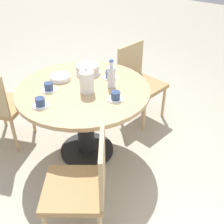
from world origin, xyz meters
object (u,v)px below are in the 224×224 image
object	(u,v)px
cup_b	(116,96)
cup_d	(110,75)
chair_a	(83,185)
cup_a	(49,87)
chair_b	(139,81)
cup_c	(40,103)
water_bottle	(111,76)
cake_main	(88,69)
coffee_pot	(87,81)

from	to	relation	value
cup_b	cup_d	xyz separation A→B (m)	(-0.28, -0.28, 0.00)
chair_a	cup_a	bearing A→B (deg)	-156.79
chair_b	cup_c	size ratio (longest dim) A/B	6.11
cup_c	cup_d	distance (m)	0.73
water_bottle	cake_main	size ratio (longest dim) A/B	1.02
chair_a	coffee_pot	distance (m)	0.87
cup_a	cup_c	world-z (taller)	same
coffee_pot	cake_main	world-z (taller)	coffee_pot
cup_a	cup_c	xyz separation A→B (m)	(0.21, 0.14, 0.00)
cake_main	cup_a	bearing A→B (deg)	-4.97
cake_main	cup_c	distance (m)	0.67
cake_main	cup_c	xyz separation A→B (m)	(0.66, 0.10, -0.01)
chair_a	cup_c	bearing A→B (deg)	-146.98
water_bottle	cup_c	bearing A→B (deg)	-23.62
chair_b	cup_a	bearing A→B (deg)	173.83
cup_a	coffee_pot	bearing A→B (deg)	122.93
coffee_pot	water_bottle	size ratio (longest dim) A/B	0.89
water_bottle	cup_c	xyz separation A→B (m)	(0.58, -0.25, -0.07)
cup_b	cup_c	world-z (taller)	same
chair_a	chair_b	xyz separation A→B (m)	(-1.51, -0.53, 0.00)
water_bottle	cup_b	bearing A→B (deg)	47.03
cup_a	cup_d	bearing A→B (deg)	152.02
chair_b	cup_b	bearing A→B (deg)	-153.49
cup_b	cup_a	bearing A→B (deg)	-67.43
chair_b	cake_main	size ratio (longest dim) A/B	3.40
chair_b	cup_a	xyz separation A→B (m)	(1.07, -0.24, 0.30)
cake_main	cup_a	world-z (taller)	cake_main
chair_a	coffee_pot	bearing A→B (deg)	-178.66
coffee_pot	cup_d	world-z (taller)	coffee_pot
chair_b	cup_c	bearing A→B (deg)	-178.13
cake_main	cup_d	distance (m)	0.23
chair_b	cup_b	xyz separation A→B (m)	(0.84, 0.30, 0.30)
chair_b	cup_a	size ratio (longest dim) A/B	6.11
cake_main	cup_b	xyz separation A→B (m)	(0.23, 0.51, -0.01)
chair_b	cup_d	world-z (taller)	chair_b
cake_main	chair_b	bearing A→B (deg)	161.45
chair_b	cup_c	world-z (taller)	chair_b
coffee_pot	cup_b	xyz separation A→B (m)	(-0.05, 0.27, -0.07)
cake_main	chair_a	bearing A→B (deg)	39.27
cup_b	cup_c	distance (m)	0.60
cake_main	cup_a	size ratio (longest dim) A/B	1.80
chair_b	coffee_pot	distance (m)	0.96
cup_b	cup_d	bearing A→B (deg)	-134.99
cup_a	cup_d	size ratio (longest dim) A/B	1.00
cup_a	cake_main	bearing A→B (deg)	175.03
coffee_pot	cup_d	size ratio (longest dim) A/B	1.63
chair_a	cup_c	size ratio (longest dim) A/B	6.11
chair_b	cup_b	size ratio (longest dim) A/B	6.11
cake_main	cup_d	size ratio (longest dim) A/B	1.80
chair_a	cup_b	world-z (taller)	chair_a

